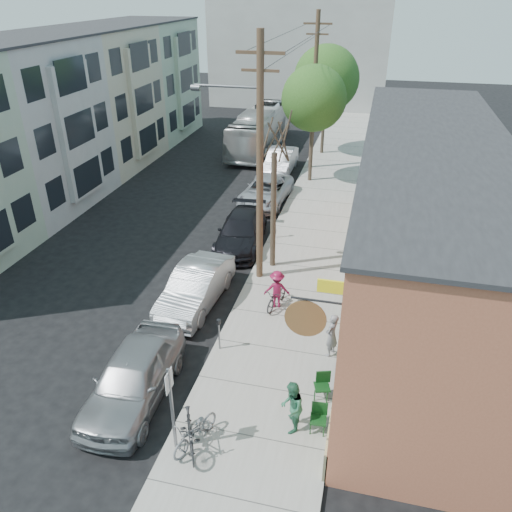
% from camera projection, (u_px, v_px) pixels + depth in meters
% --- Properties ---
extents(ground, '(120.00, 120.00, 0.00)m').
position_uv_depth(ground, '(166.00, 334.00, 18.60)').
color(ground, black).
extents(sidewalk, '(4.50, 58.00, 0.15)m').
position_uv_depth(sidewalk, '(318.00, 223.00, 27.05)').
color(sidewalk, '#A19D95').
rests_on(sidewalk, ground).
extents(cafe_building, '(6.60, 20.20, 6.61)m').
position_uv_depth(cafe_building, '(424.00, 223.00, 19.39)').
color(cafe_building, '#AC5C40').
rests_on(cafe_building, ground).
extents(apartment_row, '(6.30, 32.00, 9.00)m').
position_uv_depth(apartment_row, '(70.00, 113.00, 30.86)').
color(apartment_row, '#9EB297').
rests_on(apartment_row, ground).
extents(end_cap_building, '(18.00, 8.00, 12.00)m').
position_uv_depth(end_cap_building, '(301.00, 44.00, 51.95)').
color(end_cap_building, '#ADACA8').
rests_on(end_cap_building, ground).
extents(sign_post, '(0.07, 0.45, 2.80)m').
position_uv_depth(sign_post, '(171.00, 402.00, 13.09)').
color(sign_post, slate).
rests_on(sign_post, sidewalk).
extents(parking_meter_near, '(0.14, 0.14, 1.24)m').
position_uv_depth(parking_meter_near, '(219.00, 329.00, 17.24)').
color(parking_meter_near, slate).
rests_on(parking_meter_near, sidewalk).
extents(parking_meter_far, '(0.14, 0.14, 1.24)m').
position_uv_depth(parking_meter_far, '(273.00, 223.00, 24.95)').
color(parking_meter_far, slate).
rests_on(parking_meter_far, sidewalk).
extents(utility_pole_near, '(3.57, 0.28, 10.00)m').
position_uv_depth(utility_pole_near, '(258.00, 160.00, 19.54)').
color(utility_pole_near, '#503A28').
rests_on(utility_pole_near, sidewalk).
extents(utility_pole_far, '(1.80, 0.28, 10.00)m').
position_uv_depth(utility_pole_far, '(314.00, 91.00, 32.72)').
color(utility_pole_far, '#503A28').
rests_on(utility_pole_far, sidewalk).
extents(tree_bare, '(0.24, 0.24, 5.26)m').
position_uv_depth(tree_bare, '(273.00, 212.00, 21.65)').
color(tree_bare, '#44392C').
rests_on(tree_bare, sidewalk).
extents(tree_leafy_mid, '(3.98, 3.98, 7.21)m').
position_uv_depth(tree_leafy_mid, '(314.00, 99.00, 30.37)').
color(tree_leafy_mid, '#44392C').
rests_on(tree_leafy_mid, sidewalk).
extents(tree_leafy_far, '(4.71, 4.71, 7.75)m').
position_uv_depth(tree_leafy_far, '(326.00, 79.00, 35.64)').
color(tree_leafy_far, '#44392C').
rests_on(tree_leafy_far, sidewalk).
extents(patio_chair_a, '(0.63, 0.63, 0.88)m').
position_uv_depth(patio_chair_a, '(322.00, 387.00, 15.34)').
color(patio_chair_a, '#103A15').
rests_on(patio_chair_a, sidewalk).
extents(patio_chair_b, '(0.53, 0.53, 0.88)m').
position_uv_depth(patio_chair_b, '(318.00, 419.00, 14.19)').
color(patio_chair_b, '#103A15').
rests_on(patio_chair_b, sidewalk).
extents(patron_grey, '(0.59, 0.70, 1.64)m').
position_uv_depth(patron_grey, '(332.00, 335.00, 16.98)').
color(patron_grey, gray).
rests_on(patron_grey, sidewalk).
extents(patron_green, '(0.69, 0.85, 1.67)m').
position_uv_depth(patron_green, '(292.00, 407.00, 14.06)').
color(patron_green, '#2A6B4B').
rests_on(patron_green, sidewalk).
extents(cyclist, '(1.12, 0.77, 1.59)m').
position_uv_depth(cyclist, '(277.00, 289.00, 19.59)').
color(cyclist, maroon).
rests_on(cyclist, sidewalk).
extents(cyclist_bike, '(0.95, 1.75, 0.87)m').
position_uv_depth(cyclist_bike, '(277.00, 297.00, 19.76)').
color(cyclist_bike, black).
rests_on(cyclist_bike, sidewalk).
extents(parked_bike_a, '(1.29, 1.94, 1.14)m').
position_uv_depth(parked_bike_a, '(190.00, 432.00, 13.63)').
color(parked_bike_a, black).
rests_on(parked_bike_a, sidewalk).
extents(parked_bike_b, '(1.21, 1.89, 0.94)m').
position_uv_depth(parked_bike_b, '(195.00, 431.00, 13.76)').
color(parked_bike_b, slate).
rests_on(parked_bike_b, sidewalk).
extents(car_0, '(2.18, 5.05, 1.70)m').
position_uv_depth(car_0, '(133.00, 377.00, 15.35)').
color(car_0, '#919398').
rests_on(car_0, ground).
extents(car_1, '(1.99, 4.96, 1.60)m').
position_uv_depth(car_1, '(196.00, 287.00, 19.99)').
color(car_1, '#B9BBC1').
rests_on(car_1, ground).
extents(car_2, '(2.50, 5.31, 1.50)m').
position_uv_depth(car_2, '(241.00, 231.00, 24.63)').
color(car_2, black).
rests_on(car_2, ground).
extents(car_3, '(2.68, 5.32, 1.44)m').
position_uv_depth(car_3, '(266.00, 191.00, 29.49)').
color(car_3, silver).
rests_on(car_3, ground).
extents(car_4, '(1.71, 4.87, 1.60)m').
position_uv_depth(car_4, '(281.00, 161.00, 34.22)').
color(car_4, '#B6B7BF').
rests_on(car_4, ground).
extents(bus, '(2.81, 10.93, 3.03)m').
position_uv_depth(bus, '(260.00, 130.00, 38.89)').
color(bus, silver).
rests_on(bus, ground).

